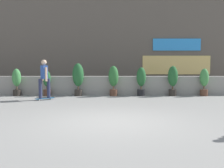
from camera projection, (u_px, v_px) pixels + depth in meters
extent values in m
plane|color=gray|center=(112.00, 121.00, 7.60)|extent=(48.00, 48.00, 0.00)
cube|color=gray|center=(112.00, 85.00, 13.54)|extent=(18.00, 0.40, 0.90)
cube|color=#60564C|center=(112.00, 35.00, 17.29)|extent=(20.00, 2.00, 6.50)
cube|color=#3399F2|center=(177.00, 45.00, 16.30)|extent=(2.80, 0.08, 0.70)
cube|color=#F2CC72|center=(177.00, 65.00, 16.41)|extent=(4.00, 0.06, 1.10)
cylinder|color=#2D2823|center=(18.00, 93.00, 13.12)|extent=(0.36, 0.36, 0.30)
cylinder|color=brown|center=(17.00, 88.00, 13.10)|extent=(0.06, 0.06, 0.15)
ellipsoid|color=#428C47|center=(17.00, 78.00, 13.06)|extent=(0.41, 0.41, 0.83)
cylinder|color=brown|center=(48.00, 93.00, 13.12)|extent=(0.36, 0.36, 0.30)
cylinder|color=brown|center=(48.00, 88.00, 13.10)|extent=(0.06, 0.06, 0.15)
ellipsoid|color=#235B2D|center=(47.00, 79.00, 13.06)|extent=(0.36, 0.36, 0.73)
cylinder|color=#2D2823|center=(79.00, 93.00, 13.12)|extent=(0.36, 0.36, 0.30)
cylinder|color=brown|center=(79.00, 88.00, 13.10)|extent=(0.06, 0.06, 0.15)
ellipsoid|color=#235B2D|center=(79.00, 75.00, 13.05)|extent=(0.53, 0.53, 1.09)
cylinder|color=brown|center=(114.00, 93.00, 13.11)|extent=(0.36, 0.36, 0.30)
cylinder|color=brown|center=(114.00, 88.00, 13.09)|extent=(0.06, 0.06, 0.15)
ellipsoid|color=#2D6B33|center=(114.00, 76.00, 13.05)|extent=(0.47, 0.47, 0.96)
cylinder|color=black|center=(142.00, 93.00, 13.11)|extent=(0.36, 0.36, 0.30)
cylinder|color=brown|center=(142.00, 88.00, 13.09)|extent=(0.06, 0.06, 0.15)
ellipsoid|color=#235B2D|center=(142.00, 77.00, 13.05)|extent=(0.44, 0.44, 0.89)
cylinder|color=#2D2823|center=(173.00, 93.00, 13.11)|extent=(0.36, 0.36, 0.30)
cylinder|color=brown|center=(173.00, 88.00, 13.09)|extent=(0.06, 0.06, 0.15)
ellipsoid|color=#235B2D|center=(173.00, 76.00, 13.04)|extent=(0.47, 0.47, 0.96)
cylinder|color=brown|center=(204.00, 93.00, 13.11)|extent=(0.36, 0.36, 0.30)
cylinder|color=brown|center=(205.00, 88.00, 13.09)|extent=(0.06, 0.06, 0.15)
ellipsoid|color=#428C47|center=(205.00, 77.00, 13.05)|extent=(0.41, 0.41, 0.84)
cube|color=#266699|center=(45.00, 98.00, 11.74)|extent=(0.78, 0.60, 0.02)
cylinder|color=silver|center=(40.00, 100.00, 11.54)|extent=(0.06, 0.06, 0.06)
cylinder|color=silver|center=(39.00, 99.00, 11.67)|extent=(0.06, 0.06, 0.06)
cylinder|color=silver|center=(52.00, 99.00, 11.81)|extent=(0.06, 0.06, 0.06)
cylinder|color=silver|center=(51.00, 99.00, 11.95)|extent=(0.06, 0.06, 0.06)
cylinder|color=#282D4C|center=(41.00, 89.00, 11.61)|extent=(0.14, 0.14, 0.82)
cylinder|color=#282D4C|center=(49.00, 88.00, 11.80)|extent=(0.14, 0.14, 0.82)
cube|color=#3359B2|center=(45.00, 72.00, 11.65)|extent=(0.36, 0.41, 0.56)
sphere|color=beige|center=(45.00, 62.00, 11.61)|extent=(0.22, 0.22, 0.22)
cylinder|color=beige|center=(47.00, 74.00, 11.46)|extent=(0.09, 0.09, 0.58)
cylinder|color=beige|center=(43.00, 74.00, 11.85)|extent=(0.09, 0.09, 0.58)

